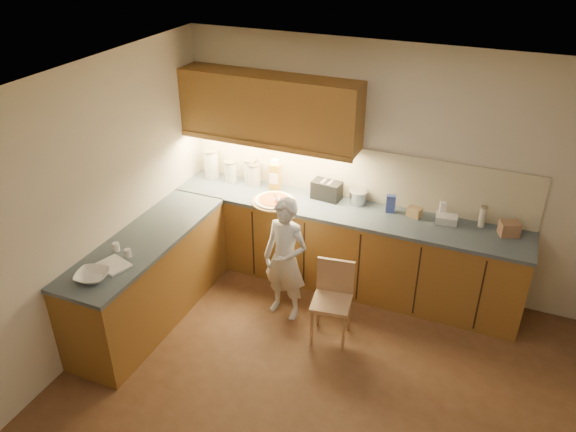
% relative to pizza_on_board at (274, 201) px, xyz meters
% --- Properties ---
extents(room, '(4.54, 4.50, 2.62)m').
position_rel_pizza_on_board_xyz_m(room, '(1.11, -1.54, 0.74)').
color(room, '#56351D').
rests_on(room, ground).
extents(l_counter, '(3.77, 2.62, 0.92)m').
position_rel_pizza_on_board_xyz_m(l_counter, '(0.18, -0.29, -0.48)').
color(l_counter, olive).
rests_on(l_counter, ground).
extents(backsplash, '(3.75, 0.02, 0.58)m').
position_rel_pizza_on_board_xyz_m(backsplash, '(0.73, 0.45, 0.27)').
color(backsplash, beige).
rests_on(backsplash, l_counter).
extents(upper_cabinets, '(1.95, 0.36, 0.73)m').
position_rel_pizza_on_board_xyz_m(upper_cabinets, '(-0.17, 0.28, 0.91)').
color(upper_cabinets, olive).
rests_on(upper_cabinets, ground).
extents(pizza_on_board, '(0.47, 0.47, 0.19)m').
position_rel_pizza_on_board_xyz_m(pizza_on_board, '(0.00, 0.00, 0.00)').
color(pizza_on_board, tan).
rests_on(pizza_on_board, l_counter).
extents(child, '(0.52, 0.38, 1.30)m').
position_rel_pizza_on_board_xyz_m(child, '(0.38, -0.58, -0.29)').
color(child, silver).
rests_on(child, ground).
extents(wooden_chair, '(0.41, 0.41, 0.80)m').
position_rel_pizza_on_board_xyz_m(wooden_chair, '(0.92, -0.70, -0.48)').
color(wooden_chair, tan).
rests_on(wooden_chair, ground).
extents(mixing_bowl, '(0.35, 0.35, 0.07)m').
position_rel_pizza_on_board_xyz_m(mixing_bowl, '(-0.84, -1.87, 0.01)').
color(mixing_bowl, white).
rests_on(mixing_bowl, l_counter).
extents(canister_a, '(0.17, 0.17, 0.34)m').
position_rel_pizza_on_board_xyz_m(canister_a, '(-0.92, 0.30, 0.15)').
color(canister_a, silver).
rests_on(canister_a, l_counter).
extents(canister_b, '(0.14, 0.14, 0.25)m').
position_rel_pizza_on_board_xyz_m(canister_b, '(-0.67, 0.28, 0.11)').
color(canister_b, beige).
rests_on(canister_b, l_counter).
extents(canister_c, '(0.15, 0.15, 0.28)m').
position_rel_pizza_on_board_xyz_m(canister_c, '(-0.46, 0.35, 0.12)').
color(canister_c, beige).
rests_on(canister_c, l_counter).
extents(canister_d, '(0.16, 0.16, 0.25)m').
position_rel_pizza_on_board_xyz_m(canister_d, '(-0.39, 0.33, 0.11)').
color(canister_d, beige).
rests_on(canister_d, l_counter).
extents(oil_jug, '(0.13, 0.10, 0.36)m').
position_rel_pizza_on_board_xyz_m(oil_jug, '(-0.12, 0.29, 0.14)').
color(oil_jug, '#B08A23').
rests_on(oil_jug, l_counter).
extents(toaster, '(0.32, 0.20, 0.20)m').
position_rel_pizza_on_board_xyz_m(toaster, '(0.48, 0.31, 0.08)').
color(toaster, black).
rests_on(toaster, l_counter).
extents(steel_pot, '(0.19, 0.19, 0.14)m').
position_rel_pizza_on_board_xyz_m(steel_pot, '(0.82, 0.34, 0.05)').
color(steel_pot, '#AFAFB4').
rests_on(steel_pot, l_counter).
extents(blue_box, '(0.11, 0.08, 0.19)m').
position_rel_pizza_on_board_xyz_m(blue_box, '(1.18, 0.29, 0.07)').
color(blue_box, '#3648A4').
rests_on(blue_box, l_counter).
extents(card_box_a, '(0.16, 0.13, 0.10)m').
position_rel_pizza_on_board_xyz_m(card_box_a, '(1.43, 0.29, 0.03)').
color(card_box_a, tan).
rests_on(card_box_a, l_counter).
extents(white_bottle, '(0.07, 0.07, 0.18)m').
position_rel_pizza_on_board_xyz_m(white_bottle, '(1.69, 0.36, 0.07)').
color(white_bottle, white).
rests_on(white_bottle, l_counter).
extents(flat_pack, '(0.22, 0.17, 0.08)m').
position_rel_pizza_on_board_xyz_m(flat_pack, '(1.75, 0.28, 0.02)').
color(flat_pack, silver).
rests_on(flat_pack, l_counter).
extents(tall_jar, '(0.07, 0.07, 0.22)m').
position_rel_pizza_on_board_xyz_m(tall_jar, '(2.08, 0.34, 0.09)').
color(tall_jar, silver).
rests_on(tall_jar, l_counter).
extents(card_box_b, '(0.22, 0.20, 0.14)m').
position_rel_pizza_on_board_xyz_m(card_box_b, '(2.34, 0.27, 0.05)').
color(card_box_b, '#986F51').
rests_on(card_box_b, l_counter).
extents(dough_cloth, '(0.32, 0.29, 0.02)m').
position_rel_pizza_on_board_xyz_m(dough_cloth, '(-0.81, -1.63, -0.01)').
color(dough_cloth, white).
rests_on(dough_cloth, l_counter).
extents(spice_jar_a, '(0.07, 0.07, 0.08)m').
position_rel_pizza_on_board_xyz_m(spice_jar_a, '(-0.94, -1.42, 0.02)').
color(spice_jar_a, white).
rests_on(spice_jar_a, l_counter).
extents(spice_jar_b, '(0.07, 0.07, 0.08)m').
position_rel_pizza_on_board_xyz_m(spice_jar_b, '(-0.78, -1.46, 0.02)').
color(spice_jar_b, silver).
rests_on(spice_jar_b, l_counter).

